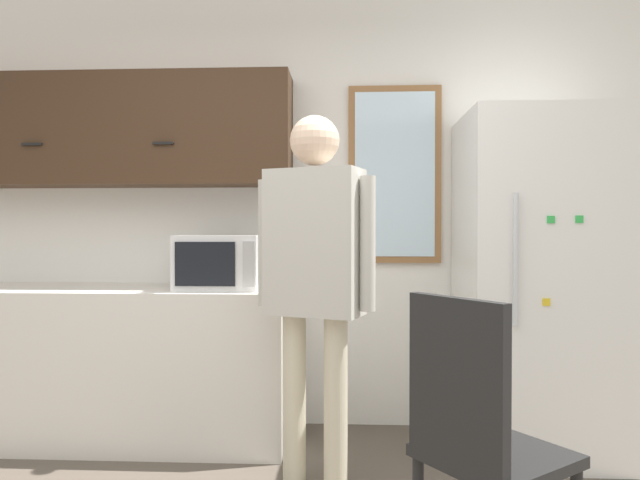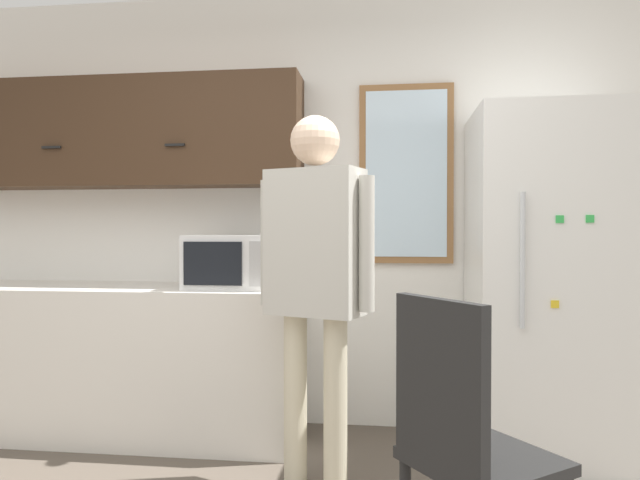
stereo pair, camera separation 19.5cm
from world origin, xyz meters
The scene contains 8 objects.
back_wall centered at (0.00, 2.09, 1.35)m, with size 6.00×0.06×2.70m.
counter centered at (-1.09, 1.75, 0.44)m, with size 2.22×0.63×0.88m.
upper_cabinets centered at (-1.09, 1.91, 1.82)m, with size 2.22×0.32×0.66m.
microwave centered at (-0.36, 1.72, 1.03)m, with size 0.46×0.42×0.30m.
person centered at (0.21, 1.16, 1.07)m, with size 0.56×0.35×1.75m.
refrigerator centered at (1.40, 1.70, 0.92)m, with size 0.80×0.74×1.85m.
chair centered at (0.79, 0.42, 0.54)m, with size 0.60×0.60×1.00m.
window centered at (0.65, 2.05, 1.56)m, with size 0.57×0.05×1.09m.
Camera 2 is at (0.56, -1.47, 1.21)m, focal length 32.00 mm.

